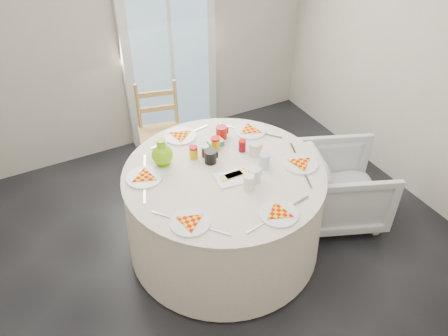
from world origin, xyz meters
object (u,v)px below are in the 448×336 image
wooden_chair (162,134)px  armchair (343,181)px  green_pitcher (162,153)px  table (224,210)px

wooden_chair → armchair: (1.15, -1.30, -0.08)m
armchair → green_pitcher: bearing=94.0°
table → armchair: (1.07, -0.17, 0.02)m
wooden_chair → armchair: 1.74m
table → armchair: table is taller
wooden_chair → armchair: wooden_chair is taller
green_pitcher → armchair: bearing=-24.8°
table → wooden_chair: (-0.08, 1.13, 0.09)m
armchair → table: bearing=103.2°
wooden_chair → green_pitcher: size_ratio=4.49×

